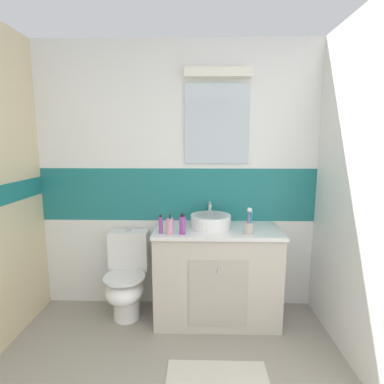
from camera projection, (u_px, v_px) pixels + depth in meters
wall_back_tiled at (178, 177)px, 2.87m from camera, size 3.20×0.20×2.50m
vanity_cabinet at (217, 274)px, 2.70m from camera, size 1.10×0.54×0.85m
sink_basin at (211, 221)px, 2.64m from camera, size 0.35×0.40×0.20m
toilet at (127, 278)px, 2.74m from camera, size 0.37×0.50×0.79m
toothbrush_cup at (249, 227)px, 2.45m from camera, size 0.08×0.08×0.22m
soap_dispenser at (170, 226)px, 2.45m from camera, size 0.06×0.06×0.17m
deodorant_spray_can at (182, 225)px, 2.44m from camera, size 0.05×0.05×0.17m
toothpaste_tube_upright at (161, 225)px, 2.46m from camera, size 0.03×0.03×0.16m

